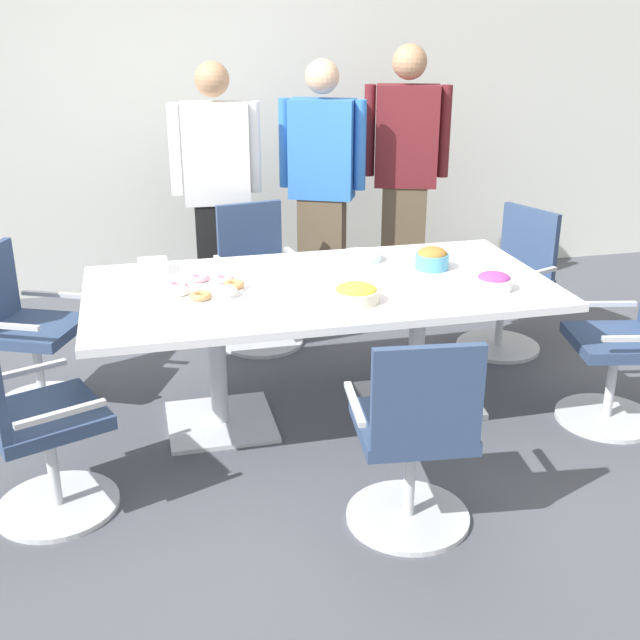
% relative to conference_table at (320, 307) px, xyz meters
% --- Properties ---
extents(ground_plane, '(10.00, 10.00, 0.01)m').
position_rel_conference_table_xyz_m(ground_plane, '(0.00, 0.00, -0.63)').
color(ground_plane, '#4C4F56').
extents(back_wall, '(8.00, 0.10, 2.80)m').
position_rel_conference_table_xyz_m(back_wall, '(0.00, 2.40, 0.77)').
color(back_wall, silver).
rests_on(back_wall, ground).
extents(conference_table, '(2.40, 1.20, 0.75)m').
position_rel_conference_table_xyz_m(conference_table, '(0.00, 0.00, 0.00)').
color(conference_table, white).
rests_on(conference_table, ground).
extents(office_chair_0, '(0.60, 0.60, 0.91)m').
position_rel_conference_table_xyz_m(office_chair_0, '(0.14, -1.10, -0.22)').
color(office_chair_0, silver).
rests_on(office_chair_0, ground).
extents(office_chair_1, '(0.64, 0.64, 0.91)m').
position_rel_conference_table_xyz_m(office_chair_1, '(1.55, -0.46, -0.22)').
color(office_chair_1, silver).
rests_on(office_chair_1, ground).
extents(office_chair_2, '(0.70, 0.70, 0.91)m').
position_rel_conference_table_xyz_m(office_chair_2, '(1.40, 0.62, -0.22)').
color(office_chair_2, silver).
rests_on(office_chair_2, ground).
extents(office_chair_3, '(0.62, 0.62, 0.91)m').
position_rel_conference_table_xyz_m(office_chair_3, '(-0.15, 1.10, -0.22)').
color(office_chair_3, silver).
rests_on(office_chair_3, ground).
extents(office_chair_4, '(0.71, 0.71, 0.91)m').
position_rel_conference_table_xyz_m(office_chair_4, '(-1.54, 0.47, -0.22)').
color(office_chair_4, silver).
rests_on(office_chair_4, ground).
extents(office_chair_5, '(0.70, 0.70, 0.91)m').
position_rel_conference_table_xyz_m(office_chair_5, '(-1.40, -0.62, -0.22)').
color(office_chair_5, silver).
rests_on(office_chair_5, ground).
extents(person_standing_0, '(0.61, 0.25, 1.78)m').
position_rel_conference_table_xyz_m(person_standing_0, '(-0.34, 1.58, 0.30)').
color(person_standing_0, black).
rests_on(person_standing_0, ground).
extents(person_standing_1, '(0.59, 0.38, 1.78)m').
position_rel_conference_table_xyz_m(person_standing_1, '(0.39, 1.56, 0.31)').
color(person_standing_1, brown).
rests_on(person_standing_1, ground).
extents(person_standing_2, '(0.60, 0.35, 1.87)m').
position_rel_conference_table_xyz_m(person_standing_2, '(1.02, 1.61, 0.36)').
color(person_standing_2, brown).
rests_on(person_standing_2, ground).
extents(snack_bowl_chips_yellow, '(0.23, 0.23, 0.09)m').
position_rel_conference_table_xyz_m(snack_bowl_chips_yellow, '(0.11, -0.30, 0.17)').
color(snack_bowl_chips_yellow, beige).
rests_on(snack_bowl_chips_yellow, conference_table).
extents(snack_bowl_pretzels, '(0.18, 0.18, 0.12)m').
position_rel_conference_table_xyz_m(snack_bowl_pretzels, '(0.66, 0.12, 0.18)').
color(snack_bowl_pretzels, '#4C9EC6').
rests_on(snack_bowl_pretzels, conference_table).
extents(snack_bowl_candy_mix, '(0.19, 0.19, 0.09)m').
position_rel_conference_table_xyz_m(snack_bowl_candy_mix, '(0.84, -0.28, 0.17)').
color(snack_bowl_candy_mix, white).
rests_on(snack_bowl_candy_mix, conference_table).
extents(donut_platter, '(0.39, 0.39, 0.04)m').
position_rel_conference_table_xyz_m(donut_platter, '(-0.59, 0.03, 0.14)').
color(donut_platter, white).
rests_on(donut_platter, conference_table).
extents(plate_stack, '(0.24, 0.24, 0.04)m').
position_rel_conference_table_xyz_m(plate_stack, '(0.33, 0.36, 0.15)').
color(plate_stack, white).
rests_on(plate_stack, conference_table).
extents(napkin_pile, '(0.16, 0.16, 0.07)m').
position_rel_conference_table_xyz_m(napkin_pile, '(-0.83, 0.41, 0.16)').
color(napkin_pile, white).
rests_on(napkin_pile, conference_table).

